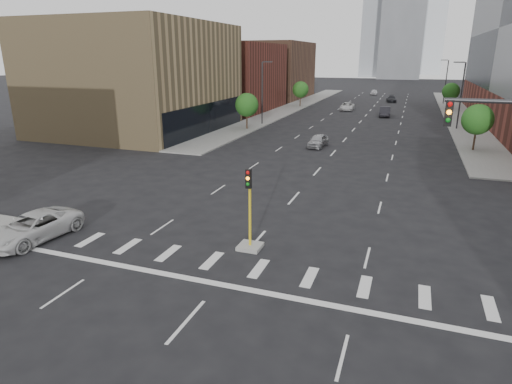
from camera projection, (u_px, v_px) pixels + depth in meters
The scene contains 22 objects.
ground at pixel (158, 353), 14.72m from camera, with size 400.00×400.00×0.00m, color black.
sidewalk_left_far at pixel (294, 107), 85.87m from camera, with size 5.00×92.00×0.15m, color gray.
sidewalk_right_far at pixel (457, 113), 76.17m from camera, with size 5.00×92.00×0.15m, color gray.
building_left_mid at pixel (139, 78), 57.34m from camera, with size 20.00×24.00×14.00m, color #9B8258.
building_left_far_a at pixel (220, 77), 80.95m from camera, with size 20.00×22.00×12.00m, color brown.
building_left_far_b at pixel (264, 70), 104.10m from camera, with size 20.00×24.00×13.00m, color brown.
tower_left at pixel (389, 1), 203.87m from camera, with size 22.00×22.00×70.00m, color #B2B7BC.
tower_mid at pixel (403, 27), 187.30m from camera, with size 18.00×18.00×44.00m, color slate.
median_traffic_signal at pixel (250, 232), 22.46m from camera, with size 1.20×1.20×4.40m.
streetlight_right_a at pixel (461, 93), 58.16m from camera, with size 1.60×0.22×9.07m.
streetlight_right_b at pixel (446, 80), 89.53m from camera, with size 1.60×0.22×9.07m.
streetlight_left at pixel (263, 90), 62.35m from camera, with size 1.60×0.22×9.07m.
tree_left_near at pixel (247, 105), 58.55m from camera, with size 3.20×3.20×4.85m.
tree_left_far at pixel (301, 90), 85.44m from camera, with size 3.20×3.20×4.85m.
tree_right_near at pixel (478, 120), 45.02m from camera, with size 3.20×3.20×4.85m.
tree_right_far at pixel (451, 91), 80.87m from camera, with size 3.20×3.20×4.85m.
car_near_left at pixel (318, 141), 48.03m from camera, with size 1.67×4.15×1.41m, color #9D9EA1.
car_mid_right at pixel (385, 112), 72.26m from camera, with size 1.71×4.90×1.61m, color black.
car_far_left at pixel (347, 106), 80.77m from camera, with size 2.34×5.08×1.41m, color silver.
car_deep_right at pixel (391, 99), 94.85m from camera, with size 1.91×4.71×1.37m, color black.
car_distant at pixel (374, 92), 112.98m from camera, with size 1.64×4.08×1.39m, color silver.
parked_minivan at pixel (33, 227), 23.66m from camera, with size 2.49×5.39×1.50m, color silver.
Camera 1 is at (7.36, -10.46, 9.78)m, focal length 30.00 mm.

